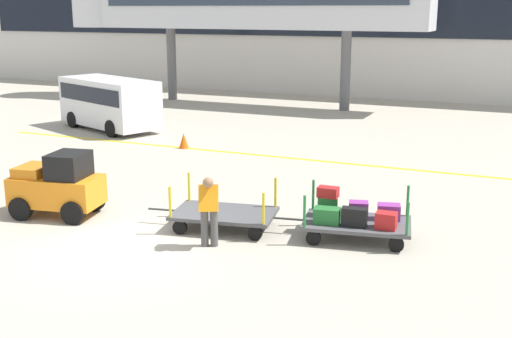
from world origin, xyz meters
The scene contains 10 objects.
ground_plane centered at (0.00, 0.00, 0.00)m, with size 120.00×120.00×0.00m, color #A8A08E.
apron_lead_line centered at (-1.66, 9.08, 0.00)m, with size 19.49×0.20×0.01m, color yellow.
terminal_building centered at (0.00, 25.98, 4.34)m, with size 57.94×2.51×8.67m.
jet_bridge centered at (-7.48, 19.99, 5.14)m, with size 20.01×3.00×6.49m.
baggage_tug centered at (-2.49, 1.06, 0.75)m, with size 2.27×1.56×1.58m.
baggage_cart_lead centered at (1.60, 1.82, 0.35)m, with size 3.08×1.80×1.10m.
baggage_cart_middle centered at (4.51, 2.37, 0.49)m, with size 3.08×1.80×1.10m.
baggage_handler centered at (1.85, 0.63, 0.87)m, with size 0.54×0.55×1.56m.
shuttle_van centered at (-8.31, 11.05, 1.23)m, with size 5.16×3.52×2.10m.
safety_cone_near centered at (-3.63, 9.04, 0.28)m, with size 0.36×0.36×0.55m, color #EA590F.
Camera 1 is at (7.88, -10.62, 4.89)m, focal length 44.95 mm.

